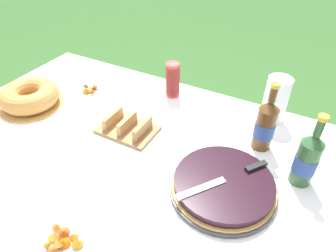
# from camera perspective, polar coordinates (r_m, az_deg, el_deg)

# --- Properties ---
(ground_plane) EXTENTS (16.00, 16.00, 0.00)m
(ground_plane) POSITION_cam_1_polar(r_m,az_deg,el_deg) (1.80, -5.72, -20.54)
(ground_plane) COLOR #335B28
(garden_table) EXTENTS (1.85, 1.23, 0.66)m
(garden_table) POSITION_cam_1_polar(r_m,az_deg,el_deg) (1.32, -7.37, -6.54)
(garden_table) COLOR #A87A47
(garden_table) RESTS_ON ground_plane
(tablecloth) EXTENTS (1.86, 1.24, 0.10)m
(tablecloth) POSITION_cam_1_polar(r_m,az_deg,el_deg) (1.29, -7.51, -5.32)
(tablecloth) COLOR white
(tablecloth) RESTS_ON garden_table
(berry_tart) EXTENTS (0.39, 0.39, 0.06)m
(berry_tart) POSITION_cam_1_polar(r_m,az_deg,el_deg) (1.12, 10.49, -11.08)
(berry_tart) COLOR #38383D
(berry_tart) RESTS_ON tablecloth
(serving_knife) EXTENTS (0.24, 0.32, 0.01)m
(serving_knife) POSITION_cam_1_polar(r_m,az_deg,el_deg) (1.11, 11.96, -9.35)
(serving_knife) COLOR silver
(serving_knife) RESTS_ON berry_tart
(bundt_cake) EXTENTS (0.32, 0.32, 0.11)m
(bundt_cake) POSITION_cam_1_polar(r_m,az_deg,el_deg) (1.67, -24.86, 5.21)
(bundt_cake) COLOR tan
(bundt_cake) RESTS_ON tablecloth
(cup_stack) EXTENTS (0.07, 0.07, 0.19)m
(cup_stack) POSITION_cam_1_polar(r_m,az_deg,el_deg) (1.58, 0.91, 8.78)
(cup_stack) COLOR #E04C47
(cup_stack) RESTS_ON tablecloth
(cider_bottle_green) EXTENTS (0.08, 0.08, 0.30)m
(cider_bottle_green) POSITION_cam_1_polar(r_m,az_deg,el_deg) (1.19, 24.94, -5.75)
(cider_bottle_green) COLOR #2D562D
(cider_bottle_green) RESTS_ON tablecloth
(cider_bottle_amber) EXTENTS (0.08, 0.08, 0.31)m
(cider_bottle_amber) POSITION_cam_1_polar(r_m,az_deg,el_deg) (1.29, 18.04, 0.16)
(cider_bottle_amber) COLOR brown
(cider_bottle_amber) RESTS_ON tablecloth
(snack_plate_near) EXTENTS (0.21, 0.21, 0.05)m
(snack_plate_near) POSITION_cam_1_polar(r_m,az_deg,el_deg) (1.70, -13.99, 6.65)
(snack_plate_near) COLOR white
(snack_plate_near) RESTS_ON tablecloth
(snack_plate_left) EXTENTS (0.21, 0.21, 0.06)m
(snack_plate_left) POSITION_cam_1_polar(r_m,az_deg,el_deg) (1.05, -19.57, -20.15)
(snack_plate_left) COLOR white
(snack_plate_left) RESTS_ON tablecloth
(paper_towel_roll) EXTENTS (0.11, 0.11, 0.22)m
(paper_towel_roll) POSITION_cam_1_polar(r_m,az_deg,el_deg) (1.47, 19.82, 4.72)
(paper_towel_roll) COLOR white
(paper_towel_roll) RESTS_ON tablecloth
(bread_board) EXTENTS (0.26, 0.18, 0.07)m
(bread_board) POSITION_cam_1_polar(r_m,az_deg,el_deg) (1.38, -7.71, -0.18)
(bread_board) COLOR olive
(bread_board) RESTS_ON tablecloth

